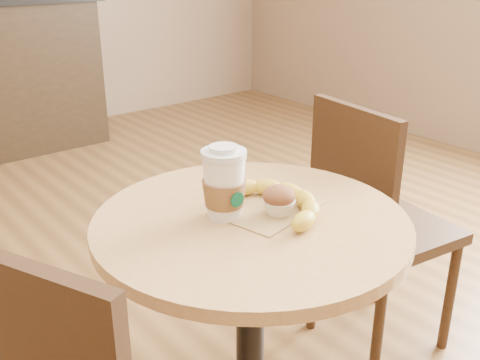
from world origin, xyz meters
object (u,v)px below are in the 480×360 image
at_px(coffee_cup, 224,186).
at_px(cafe_table, 250,295).
at_px(banana, 283,199).
at_px(chair_right, 374,221).
at_px(muffin, 279,200).

bearing_deg(coffee_cup, cafe_table, -43.17).
height_order(cafe_table, banana, banana).
distance_m(cafe_table, coffee_cup, 0.29).
bearing_deg(cafe_table, chair_right, 11.90).
bearing_deg(chair_right, cafe_table, 109.85).
height_order(chair_right, banana, chair_right).
bearing_deg(cafe_table, coffee_cup, 134.83).
height_order(cafe_table, coffee_cup, coffee_cup).
bearing_deg(muffin, cafe_table, 154.93).
relative_size(chair_right, coffee_cup, 5.24).
xyz_separation_m(chair_right, banana, (-0.56, -0.14, 0.28)).
xyz_separation_m(chair_right, coffee_cup, (-0.69, -0.09, 0.34)).
height_order(coffee_cup, muffin, coffee_cup).
bearing_deg(banana, muffin, -137.81).
xyz_separation_m(coffee_cup, banana, (0.13, -0.05, -0.05)).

